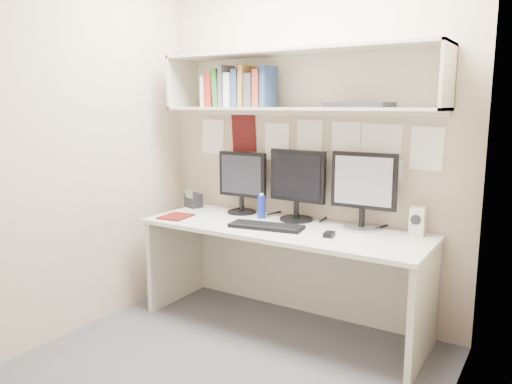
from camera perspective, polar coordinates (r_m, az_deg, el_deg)
The scene contains 19 objects.
floor at distance 3.20m, azimuth -2.92°, elevation -19.18°, with size 2.40×2.00×0.01m, color #454549.
wall_back at distance 3.67m, azimuth 5.89°, elevation 5.88°, with size 2.40×0.02×2.60m, color tan.
wall_front at distance 2.07m, azimuth -19.24°, elevation 2.28°, with size 2.40×0.02×2.60m, color tan.
wall_left at distance 3.63m, azimuth -18.94°, elevation 5.36°, with size 0.02×2.00×2.60m, color tan.
wall_right at distance 2.34m, azimuth 21.74°, elevation 2.93°, with size 0.02×2.00×2.60m, color tan.
desk at distance 3.55m, azimuth 3.10°, elevation -9.65°, with size 2.00×0.70×0.73m.
overhead_hutch at distance 3.54m, azimuth 4.99°, elevation 12.56°, with size 2.00×0.38×0.40m.
pinned_papers at distance 3.67m, azimuth 5.84°, elevation 5.10°, with size 1.92×0.01×0.48m, color white, non-canonical shape.
monitor_left at distance 3.83m, azimuth -1.60°, elevation 1.38°, with size 0.40×0.22×0.47m.
monitor_center at distance 3.59m, azimuth 4.73°, elevation 1.06°, with size 0.44×0.24×0.51m.
monitor_right at distance 3.39m, azimuth 12.17°, elevation 0.42°, with size 0.45×0.24×0.52m.
keyboard at distance 3.40m, azimuth 1.19°, elevation -3.93°, with size 0.50×0.18×0.02m, color black.
mouse at distance 3.21m, azimuth 8.35°, elevation -4.81°, with size 0.06×0.09×0.03m, color black.
speaker at distance 3.36m, azimuth 17.97°, elevation -3.18°, with size 0.10×0.10×0.18m.
blue_bottle at distance 3.67m, azimuth 0.64°, elevation -1.66°, with size 0.06×0.06×0.18m.
maroon_notebook at distance 3.76m, azimuth -9.12°, elevation -2.78°, with size 0.19×0.24×0.01m, color #56110E.
desk_phone at distance 4.10m, azimuth -7.17°, elevation -0.94°, with size 0.15×0.14×0.15m.
book_stack at distance 3.72m, azimuth -2.01°, elevation 11.72°, with size 0.56×0.19×0.30m.
hutch_tray at distance 3.27m, azimuth 11.60°, elevation 9.73°, with size 0.44×0.17×0.03m, color black.
Camera 1 is at (1.61, -2.29, 1.56)m, focal length 35.00 mm.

